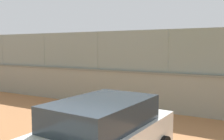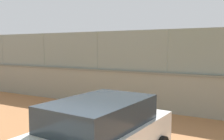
% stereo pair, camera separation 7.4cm
% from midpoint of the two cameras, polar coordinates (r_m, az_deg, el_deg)
% --- Properties ---
extents(ground_plane, '(260.00, 260.00, 0.00)m').
position_cam_midpoint_polar(ground_plane, '(24.13, 10.96, -1.34)').
color(ground_plane, '#A36B42').
extents(perimeter_wall, '(24.29, 0.63, 1.66)m').
position_cam_midpoint_polar(perimeter_wall, '(13.22, -9.59, -3.04)').
color(perimeter_wall, gray).
rests_on(perimeter_wall, ground_plane).
extents(fence_panel_on_wall, '(23.87, 0.33, 1.78)m').
position_cam_midpoint_polar(fence_panel_on_wall, '(13.09, -9.70, 4.39)').
color(fence_panel_on_wall, gray).
rests_on(fence_panel_on_wall, perimeter_wall).
extents(player_crossing_court, '(0.80, 1.29, 1.71)m').
position_cam_midpoint_polar(player_crossing_court, '(26.31, -0.21, 1.52)').
color(player_crossing_court, navy).
rests_on(player_crossing_court, ground_plane).
extents(player_foreground_swinging, '(0.67, 0.97, 1.47)m').
position_cam_midpoint_polar(player_foreground_swinging, '(15.89, 11.45, -1.62)').
color(player_foreground_swinging, navy).
rests_on(player_foreground_swinging, ground_plane).
extents(sports_ball, '(0.20, 0.20, 0.20)m').
position_cam_midpoint_polar(sports_ball, '(26.23, -3.81, 1.95)').
color(sports_ball, yellow).
extents(courtside_bench, '(1.60, 0.40, 0.87)m').
position_cam_midpoint_polar(courtside_bench, '(12.95, 6.05, -4.85)').
color(courtside_bench, gray).
rests_on(courtside_bench, ground_plane).
extents(parked_car_white, '(2.22, 4.43, 1.61)m').
position_cam_midpoint_polar(parked_car_white, '(5.48, -3.61, -14.91)').
color(parked_car_white, white).
rests_on(parked_car_white, ground_plane).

